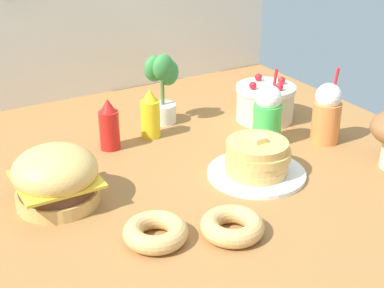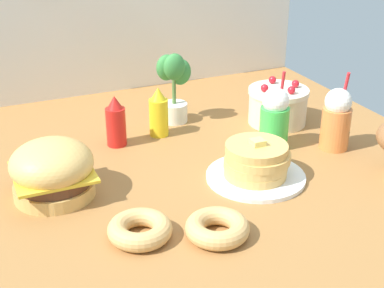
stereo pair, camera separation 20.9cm
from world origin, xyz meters
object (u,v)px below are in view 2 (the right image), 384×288
Objects in this scene: ketchup_bottle at (116,123)px; orange_float_cup at (336,119)px; layer_cake at (278,106)px; donut_chocolate at (217,227)px; burger at (52,170)px; cream_soda_cup at (275,118)px; potted_plant at (174,84)px; mustard_bottle at (159,113)px; donut_pink_glaze at (140,229)px; pancake_stack at (256,164)px.

orange_float_cup reaches higher than ketchup_bottle.
donut_chocolate is (-0.67, -0.73, -0.05)m from layer_cake.
burger is 0.94m from cream_soda_cup.
ketchup_bottle is 0.66× the size of potted_plant.
potted_plant is (0.12, 0.12, 0.08)m from mustard_bottle.
orange_float_cup is 1.02m from donut_pink_glaze.
orange_float_cup is (0.23, -0.11, 0.00)m from cream_soda_cup.
burger is 0.88× the size of cream_soda_cup.
orange_float_cup is 0.75m from potted_plant.
mustard_bottle is 0.66× the size of potted_plant.
layer_cake is 0.57m from mustard_bottle.
donut_chocolate is at bearing -152.23° from orange_float_cup.
donut_chocolate is at bearing -83.37° from ketchup_bottle.
pancake_stack is 1.83× the size of donut_pink_glaze.
donut_chocolate is at bearing -136.74° from pancake_stack.
burger is at bearing -135.58° from ketchup_bottle.
pancake_stack reaches higher than donut_pink_glaze.
layer_cake is at bearing 13.16° from burger.
pancake_stack is 1.13× the size of orange_float_cup.
cream_soda_cup is (0.21, 0.22, 0.07)m from pancake_stack.
potted_plant reaches higher than burger.
layer_cake reaches higher than donut_chocolate.
cream_soda_cup is at bearing -57.23° from potted_plant.
pancake_stack is 0.46m from orange_float_cup.
donut_chocolate is (0.23, -0.09, 0.00)m from donut_pink_glaze.
cream_soda_cup is at bearing 29.10° from donut_pink_glaze.
donut_pink_glaze is (-0.74, -0.41, -0.10)m from cream_soda_cup.
mustard_bottle reaches higher than pancake_stack.
pancake_stack reaches higher than donut_chocolate.
mustard_bottle is 0.67× the size of cream_soda_cup.
burger is at bearing -177.81° from cream_soda_cup.
orange_float_cup is (0.84, -0.40, 0.03)m from ketchup_bottle.
pancake_stack is at bearing -83.99° from potted_plant.
mustard_bottle reaches higher than layer_cake.
ketchup_bottle is 0.67× the size of cream_soda_cup.
donut_chocolate is (-0.75, -0.39, -0.10)m from orange_float_cup.
potted_plant is (-0.28, 0.43, 0.05)m from cream_soda_cup.
cream_soda_cup reaches higher than burger.
mustard_bottle is 0.83m from donut_chocolate.
potted_plant reaches higher than orange_float_cup.
potted_plant reaches higher than cream_soda_cup.
pancake_stack is 1.11× the size of potted_plant.
potted_plant is (-0.07, 0.65, 0.12)m from pancake_stack.
layer_cake is 1.25× the size of mustard_bottle.
mustard_bottle is at bearing 33.06° from burger.
orange_float_cup reaches higher than layer_cake.
donut_pink_glaze is at bearing -100.98° from ketchup_bottle.
pancake_stack is at bearing -14.17° from burger.
orange_float_cup is at bearing 13.57° from pancake_stack.
donut_pink_glaze is at bearing -162.87° from orange_float_cup.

